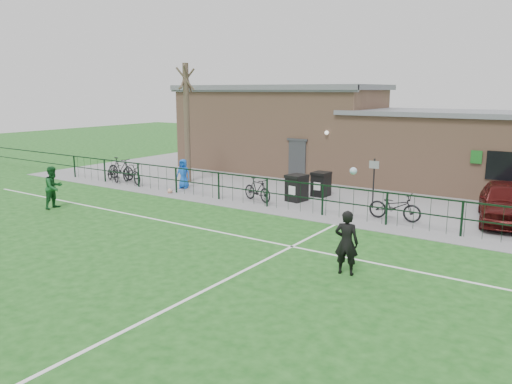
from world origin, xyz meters
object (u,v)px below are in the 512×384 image
Objects in this scene: wheelie_bin_right at (297,189)px; bicycle_e at (395,206)px; bare_tree at (187,124)px; wheelie_bin_left at (321,185)px; car_maroon at (506,202)px; bicycle_b at (121,169)px; bicycle_d at (257,190)px; sign_post at (373,183)px; ball_ground at (170,191)px; bicycle_c at (131,173)px; bicycle_a at (113,173)px; outfield_player at (54,187)px; spectator_child at (183,174)px.

wheelie_bin_right is 0.55× the size of bicycle_e.
bare_tree is at bearing 80.59° from bicycle_e.
car_maroon is at bearing -0.30° from wheelie_bin_left.
wheelie_bin_left is 10.91m from bicycle_b.
car_maroon is at bearing -61.24° from bicycle_d.
sign_post reaches higher than bicycle_d.
bare_tree reaches higher than ball_ground.
wheelie_bin_right reaches higher than bicycle_e.
ball_ground is (-4.28, -0.88, -0.40)m from bicycle_d.
ball_ground is at bearing -178.29° from car_maroon.
bicycle_c reaches higher than wheelie_bin_left.
wheelie_bin_right is (-0.39, -1.49, 0.03)m from wheelie_bin_left.
bicycle_a is 5.99m from outfield_player.
bare_tree reaches higher than wheelie_bin_right.
wheelie_bin_right is 3.26m from sign_post.
bare_tree is 3.13× the size of bicycle_e.
bicycle_c is (-9.35, -2.64, 0.03)m from wheelie_bin_left.
bare_tree is at bearing 170.14° from car_maroon.
spectator_child is at bearing -55.32° from bare_tree.
sign_post is at bearing 15.42° from ball_ground.
bicycle_b is at bearing -154.20° from bare_tree.
bicycle_b is at bearing -167.71° from wheelie_bin_right.
bicycle_c is 13.50m from bicycle_e.
sign_post is 1.00× the size of bicycle_c.
car_maroon is at bearing 17.01° from wheelie_bin_right.
car_maroon reaches higher than bicycle_a.
bicycle_a is at bearing 113.23° from bicycle_c.
bare_tree is 11.90m from bicycle_e.
bicycle_d is 1.18× the size of spectator_child.
wheelie_bin_right is 0.63× the size of bicycle_a.
ball_ground is (4.64, -1.16, -0.49)m from bicycle_b.
bicycle_d is (-1.77, -2.46, 0.00)m from wheelie_bin_left.
wheelie_bin_left is 0.50× the size of bicycle_c.
bicycle_a is 0.86× the size of bicycle_b.
bicycle_d is at bearing -18.56° from bare_tree.
ball_ground is at bearing 117.32° from bicycle_d.
bare_tree is at bearing -178.99° from wheelie_bin_right.
ball_ground is at bearing -164.58° from sign_post.
bicycle_b is at bearing 103.91° from bicycle_d.
bare_tree is 4.66m from bicycle_a.
car_maroon is at bearing -10.56° from spectator_child.
bicycle_c is at bearing 172.23° from spectator_child.
wheelie_bin_right is 9.93m from outfield_player.
wheelie_bin_right is at bearing -58.05° from outfield_player.
bare_tree is at bearing -26.48° from bicycle_c.
sign_post reaches higher than ball_ground.
bare_tree reaches higher than car_maroon.
bare_tree is at bearing -33.55° from bicycle_a.
bicycle_c is 1.20× the size of bicycle_d.
bare_tree is at bearing 178.15° from sign_post.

